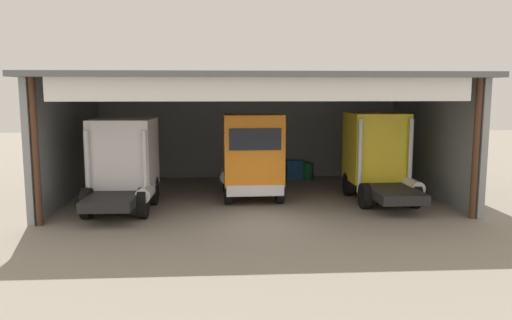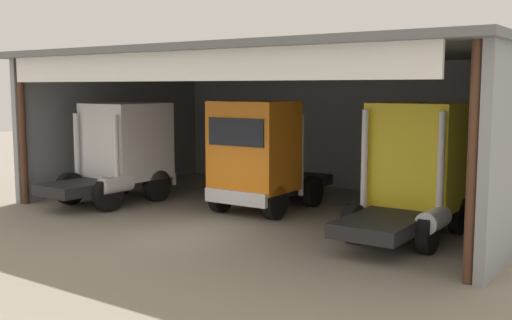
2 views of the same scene
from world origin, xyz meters
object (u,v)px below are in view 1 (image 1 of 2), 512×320
(truck_orange_right_bay, at_px, (252,157))
(oil_drum, at_px, (308,171))
(truck_white_center_bay, at_px, (124,162))
(tool_cart, at_px, (295,169))
(truck_yellow_center_left_bay, at_px, (378,155))

(truck_orange_right_bay, height_order, oil_drum, truck_orange_right_bay)
(truck_white_center_bay, xyz_separation_m, tool_cart, (7.65, 6.36, -1.37))
(oil_drum, bearing_deg, tool_cart, 160.71)
(truck_yellow_center_left_bay, bearing_deg, truck_orange_right_bay, 177.69)
(truck_white_center_bay, distance_m, oil_drum, 10.42)
(oil_drum, bearing_deg, truck_white_center_bay, -143.54)
(oil_drum, height_order, tool_cart, tool_cart)
(truck_white_center_bay, bearing_deg, truck_yellow_center_left_bay, 7.85)
(truck_orange_right_bay, xyz_separation_m, tool_cart, (2.57, 5.03, -1.36))
(truck_orange_right_bay, xyz_separation_m, oil_drum, (3.21, 4.80, -1.42))
(truck_yellow_center_left_bay, distance_m, tool_cart, 6.07)
(truck_yellow_center_left_bay, bearing_deg, truck_white_center_bay, -174.14)
(truck_white_center_bay, xyz_separation_m, truck_yellow_center_left_bay, (10.44, 1.15, 0.03))
(oil_drum, distance_m, tool_cart, 0.69)
(truck_orange_right_bay, height_order, truck_yellow_center_left_bay, truck_yellow_center_left_bay)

